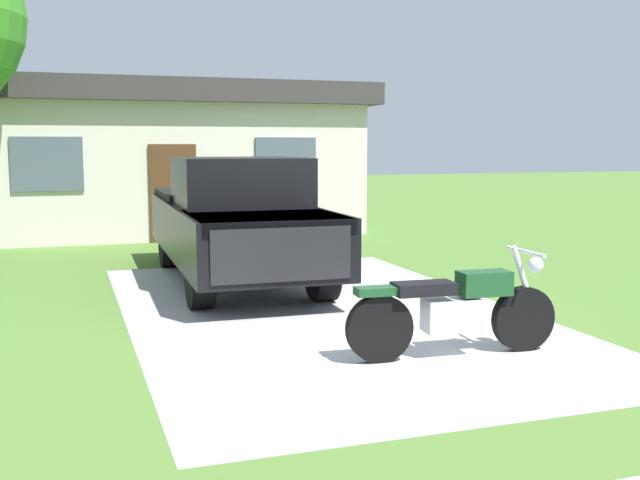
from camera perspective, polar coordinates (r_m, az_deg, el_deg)
The scene contains 5 objects.
ground_plane at distance 9.47m, azimuth 0.20°, elevation -5.48°, with size 80.00×80.00×0.00m, color #4F7630.
driveway_pad at distance 9.47m, azimuth 0.20°, elevation -5.47°, with size 4.79×8.12×0.01m, color #B4B4B4.
motorcycle at distance 7.55m, azimuth 10.22°, elevation -5.20°, with size 2.21×0.70×1.09m.
pickup_truck at distance 11.58m, azimuth -6.49°, elevation 1.58°, with size 2.13×5.67×1.90m.
neighbor_house at distance 18.91m, azimuth -12.18°, elevation 6.18°, with size 9.60×5.60×3.50m.
Camera 1 is at (-3.02, -8.73, 2.08)m, focal length 42.19 mm.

